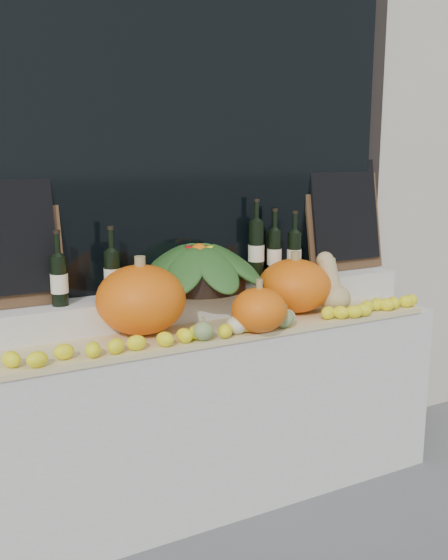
{
  "coord_description": "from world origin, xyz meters",
  "views": [
    {
      "loc": [
        -1.33,
        -1.04,
        1.72
      ],
      "look_at": [
        0.0,
        1.45,
        1.12
      ],
      "focal_mm": 40.0,
      "sensor_mm": 36.0,
      "label": 1
    }
  ],
  "objects_px": {
    "produce_bowl": "(199,266)",
    "wine_bottle_tall": "(256,250)",
    "pumpkin_left": "(141,299)",
    "pumpkin_right": "(295,286)",
    "butternut_squash": "(332,288)"
  },
  "relations": [
    {
      "from": "produce_bowl",
      "to": "wine_bottle_tall",
      "type": "height_order",
      "value": "wine_bottle_tall"
    },
    {
      "from": "pumpkin_left",
      "to": "produce_bowl",
      "type": "height_order",
      "value": "produce_bowl"
    },
    {
      "from": "produce_bowl",
      "to": "wine_bottle_tall",
      "type": "distance_m",
      "value": 0.35
    },
    {
      "from": "produce_bowl",
      "to": "wine_bottle_tall",
      "type": "relative_size",
      "value": 1.64
    },
    {
      "from": "pumpkin_right",
      "to": "butternut_squash",
      "type": "xyz_separation_m",
      "value": [
        0.17,
        -0.08,
        -0.01
      ]
    },
    {
      "from": "butternut_squash",
      "to": "wine_bottle_tall",
      "type": "xyz_separation_m",
      "value": [
        -0.28,
        0.28,
        0.17
      ]
    },
    {
      "from": "produce_bowl",
      "to": "butternut_squash",
      "type": "bearing_deg",
      "value": -21.64
    },
    {
      "from": "pumpkin_left",
      "to": "butternut_squash",
      "type": "relative_size",
      "value": 1.35
    },
    {
      "from": "pumpkin_left",
      "to": "pumpkin_right",
      "type": "relative_size",
      "value": 1.1
    },
    {
      "from": "produce_bowl",
      "to": "pumpkin_left",
      "type": "bearing_deg",
      "value": -156.94
    },
    {
      "from": "pumpkin_right",
      "to": "produce_bowl",
      "type": "bearing_deg",
      "value": 159.8
    },
    {
      "from": "butternut_squash",
      "to": "wine_bottle_tall",
      "type": "bearing_deg",
      "value": 134.84
    },
    {
      "from": "butternut_squash",
      "to": "produce_bowl",
      "type": "bearing_deg",
      "value": 158.36
    },
    {
      "from": "pumpkin_left",
      "to": "butternut_squash",
      "type": "height_order",
      "value": "pumpkin_left"
    },
    {
      "from": "pumpkin_left",
      "to": "produce_bowl",
      "type": "xyz_separation_m",
      "value": [
        0.36,
        0.15,
        0.09
      ]
    }
  ]
}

